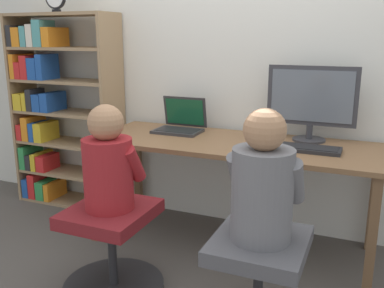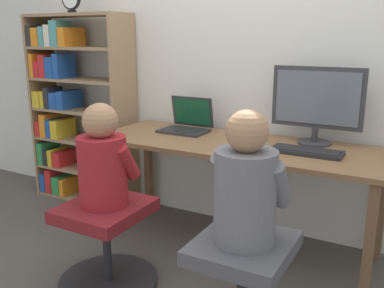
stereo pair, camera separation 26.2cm
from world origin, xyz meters
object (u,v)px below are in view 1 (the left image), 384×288
Objects in this scene: office_chair_right at (112,247)px; person_at_laptop at (108,164)px; keyboard at (306,148)px; person_at_monitor at (263,184)px; laptop at (180,124)px; office_chair_left at (258,284)px; desktop_monitor at (311,102)px; bookshelf at (53,108)px.

office_chair_right is 1.01× the size of person_at_laptop.
person_at_monitor is at bearing -95.63° from keyboard.
laptop reaches higher than office_chair_right.
person_at_monitor is (-0.00, 0.00, 0.50)m from office_chair_left.
keyboard is at bearing -11.22° from laptop.
desktop_monitor is 1.34m from person_at_laptop.
desktop_monitor is 1.38× the size of keyboard.
keyboard is (0.90, -0.18, -0.04)m from laptop.
office_chair_right is (-0.91, -0.72, -0.48)m from keyboard.
keyboard reaches higher than office_chair_left.
bookshelf is (-2.08, 0.23, 0.07)m from keyboard.
desktop_monitor is 0.93× the size of person_at_monitor.
desktop_monitor reaches higher than office_chair_left.
office_chair_right is at bearing 177.82° from office_chair_left.
person_at_monitor is at bearing -48.30° from laptop.
laptop is 0.92m from keyboard.
person_at_monitor is at bearing 90.00° from office_chair_left.
desktop_monitor is 1.00× the size of office_chair_left.
keyboard is at bearing 38.48° from person_at_laptop.
bookshelf is at bearing 140.81° from office_chair_right.
person_at_laptop is (-0.00, -0.90, -0.04)m from laptop.
office_chair_left is 1.01× the size of person_at_laptop.
bookshelf is at bearing 153.86° from person_at_monitor.
laptop is (-0.89, -0.07, -0.20)m from desktop_monitor.
desktop_monitor is 1.51m from office_chair_right.
desktop_monitor is 1.00× the size of office_chair_right.
desktop_monitor is 0.35m from keyboard.
desktop_monitor is 1.03m from person_at_monitor.
office_chair_left is 0.83m from office_chair_right.
person_at_laptop is 0.36× the size of bookshelf.
keyboard is at bearing 84.37° from person_at_monitor.
laptop reaches higher than keyboard.
keyboard is at bearing 38.61° from office_chair_right.
office_chair_left is 0.50m from person_at_monitor.
person_at_monitor is at bearing -2.15° from person_at_laptop.
person_at_laptop is (-0.83, 0.03, -0.02)m from person_at_monitor.
person_at_monitor is 2.23m from bookshelf.
desktop_monitor reaches higher than person_at_laptop.
desktop_monitor is 1.72× the size of laptop.
person_at_monitor is 0.83m from person_at_laptop.
desktop_monitor is 0.36× the size of bookshelf.
person_at_monitor is 0.39× the size of bookshelf.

